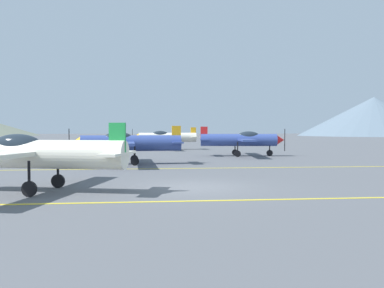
{
  "coord_description": "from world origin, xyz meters",
  "views": [
    {
      "loc": [
        -1.7,
        -15.69,
        2.29
      ],
      "look_at": [
        1.36,
        14.0,
        1.2
      ],
      "focal_mm": 37.54,
      "sensor_mm": 36.0,
      "label": 1
    }
  ],
  "objects_px": {
    "airplane_near": "(32,153)",
    "airplane_far": "(242,140)",
    "airplane_back": "(165,137)",
    "airplane_mid": "(127,143)"
  },
  "relations": [
    {
      "from": "airplane_near",
      "to": "airplane_far",
      "type": "distance_m",
      "value": 22.12
    },
    {
      "from": "airplane_near",
      "to": "airplane_mid",
      "type": "relative_size",
      "value": 1.0
    },
    {
      "from": "airplane_near",
      "to": "airplane_far",
      "type": "bearing_deg",
      "value": 56.86
    },
    {
      "from": "airplane_near",
      "to": "airplane_mid",
      "type": "xyz_separation_m",
      "value": [
        2.79,
        11.38,
        0.0
      ]
    },
    {
      "from": "airplane_near",
      "to": "airplane_back",
      "type": "bearing_deg",
      "value": 78.89
    },
    {
      "from": "airplane_back",
      "to": "airplane_near",
      "type": "bearing_deg",
      "value": -101.11
    },
    {
      "from": "airplane_near",
      "to": "airplane_far",
      "type": "relative_size",
      "value": 0.99
    },
    {
      "from": "airplane_mid",
      "to": "airplane_far",
      "type": "relative_size",
      "value": 1.0
    },
    {
      "from": "airplane_mid",
      "to": "airplane_far",
      "type": "distance_m",
      "value": 11.72
    },
    {
      "from": "airplane_far",
      "to": "airplane_back",
      "type": "xyz_separation_m",
      "value": [
        -6.14,
        11.8,
        0.0
      ]
    }
  ]
}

